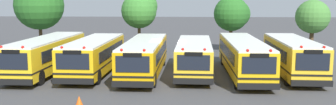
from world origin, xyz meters
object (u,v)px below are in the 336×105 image
(school_bus_0, at_px, (47,54))
(school_bus_4, at_px, (243,56))
(school_bus_2, at_px, (144,56))
(tree_1, at_px, (141,9))
(school_bus_1, at_px, (94,55))
(school_bus_3, at_px, (194,56))
(school_bus_5, at_px, (292,56))
(tree_0, at_px, (39,5))
(tree_3, at_px, (313,17))
(traffic_cone, at_px, (79,102))
(tree_2, at_px, (233,14))

(school_bus_0, xyz_separation_m, school_bus_4, (14.52, 0.08, -0.03))
(school_bus_0, relative_size, school_bus_2, 1.00)
(school_bus_0, xyz_separation_m, tree_1, (5.90, 8.90, 3.02))
(school_bus_1, relative_size, school_bus_3, 1.05)
(school_bus_5, xyz_separation_m, tree_0, (-22.63, 10.21, 3.37))
(tree_1, distance_m, tree_3, 17.38)
(tree_3, bearing_deg, school_bus_3, -137.15)
(school_bus_2, xyz_separation_m, school_bus_4, (7.18, 0.24, 0.03))
(school_bus_4, bearing_deg, school_bus_5, 177.68)
(traffic_cone, bearing_deg, tree_1, 87.18)
(school_bus_0, bearing_deg, traffic_cone, 120.95)
(school_bus_1, distance_m, tree_1, 9.75)
(school_bus_1, relative_size, school_bus_5, 1.04)
(school_bus_4, bearing_deg, school_bus_3, -0.48)
(tree_1, bearing_deg, tree_2, 16.64)
(school_bus_3, height_order, tree_3, tree_3)
(school_bus_3, xyz_separation_m, school_bus_4, (3.56, 0.01, 0.06))
(school_bus_2, bearing_deg, tree_1, -80.26)
(school_bus_3, bearing_deg, school_bus_4, -178.47)
(school_bus_0, bearing_deg, school_bus_5, -179.03)
(school_bus_5, distance_m, traffic_cone, 15.66)
(school_bus_1, height_order, school_bus_3, school_bus_1)
(tree_0, bearing_deg, traffic_cone, -62.93)
(school_bus_3, relative_size, tree_2, 1.64)
(school_bus_4, distance_m, traffic_cone, 13.01)
(school_bus_2, relative_size, school_bus_5, 1.14)
(school_bus_0, xyz_separation_m, school_bus_2, (7.34, -0.15, -0.05))
(school_bus_0, bearing_deg, school_bus_3, -178.57)
(tree_1, xyz_separation_m, tree_2, (9.20, 2.75, -0.54))
(school_bus_2, xyz_separation_m, tree_1, (-1.44, 9.05, 3.08))
(school_bus_0, bearing_deg, tree_1, -122.52)
(school_bus_0, relative_size, tree_3, 2.02)
(school_bus_1, xyz_separation_m, school_bus_5, (14.39, 0.04, 0.05))
(tree_0, bearing_deg, tree_2, 4.23)
(school_bus_1, distance_m, school_bus_5, 14.39)
(school_bus_4, height_order, traffic_cone, school_bus_4)
(traffic_cone, bearing_deg, school_bus_2, 74.97)
(school_bus_5, bearing_deg, school_bus_2, 1.90)
(school_bus_3, bearing_deg, tree_0, -31.55)
(school_bus_3, distance_m, school_bus_4, 3.56)
(school_bus_0, height_order, school_bus_1, school_bus_0)
(tree_0, relative_size, tree_3, 1.35)
(school_bus_0, relative_size, traffic_cone, 15.83)
(school_bus_4, distance_m, tree_3, 14.30)
(school_bus_2, bearing_deg, school_bus_3, -175.67)
(school_bus_2, xyz_separation_m, tree_3, (15.75, 11.47, 2.21))
(school_bus_3, bearing_deg, traffic_cone, 57.47)
(school_bus_2, relative_size, tree_3, 2.02)
(tree_0, bearing_deg, tree_1, -6.97)
(school_bus_2, distance_m, tree_3, 19.61)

